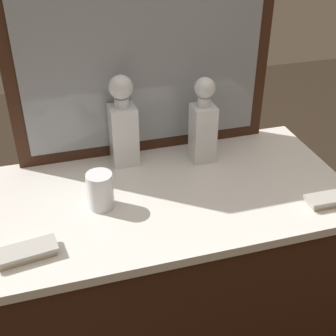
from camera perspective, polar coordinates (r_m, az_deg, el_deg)
dresser at (r=1.60m, az=0.00°, el=-15.52°), size 1.04×0.55×0.86m
dresser_mirror at (r=1.39m, az=-3.08°, el=14.19°), size 0.81×0.03×0.66m
crystal_decanter_rear at (r=1.41m, az=-5.60°, el=4.86°), size 0.08×0.08×0.29m
crystal_decanter_right at (r=1.42m, az=4.37°, el=4.98°), size 0.07×0.07×0.27m
crystal_tumbler_left at (r=1.25m, az=-8.42°, el=-2.96°), size 0.07×0.07×0.10m
silver_brush_left at (r=1.34m, az=19.56°, el=-3.71°), size 0.14×0.06×0.02m
silver_brush_far_right at (r=1.15m, az=-17.25°, el=-10.01°), size 0.15×0.08×0.02m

